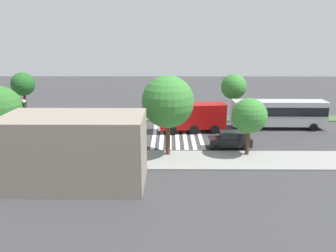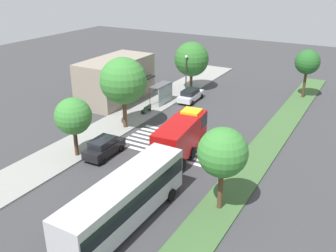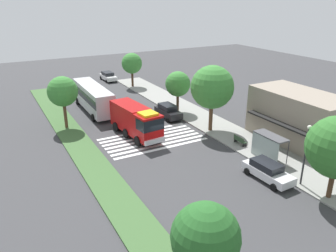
{
  "view_description": "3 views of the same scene",
  "coord_description": "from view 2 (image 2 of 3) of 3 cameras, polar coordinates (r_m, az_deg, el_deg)",
  "views": [
    {
      "loc": [
        -0.78,
        37.51,
        11.32
      ],
      "look_at": [
        -0.48,
        0.48,
        1.17
      ],
      "focal_mm": 34.79,
      "sensor_mm": 36.0,
      "label": 1
    },
    {
      "loc": [
        -31.82,
        -15.96,
        16.48
      ],
      "look_at": [
        -1.03,
        1.49,
        1.6
      ],
      "focal_mm": 40.57,
      "sensor_mm": 36.0,
      "label": 2
    },
    {
      "loc": [
        29.93,
        -15.1,
        15.16
      ],
      "look_at": [
        -1.26,
        1.86,
        1.37
      ],
      "focal_mm": 36.02,
      "sensor_mm": 36.0,
      "label": 3
    }
  ],
  "objects": [
    {
      "name": "ground_plane",
      "position": [
        39.23,
        2.64,
        -2.06
      ],
      "size": [
        120.0,
        120.0,
        0.0
      ],
      "primitive_type": "plane",
      "color": "#38383A"
    },
    {
      "name": "sidewalk",
      "position": [
        43.42,
        -7.52,
        0.4
      ],
      "size": [
        60.0,
        4.82,
        0.14
      ],
      "primitive_type": "cube",
      "color": "gray",
      "rests_on": "ground_plane"
    },
    {
      "name": "median_strip",
      "position": [
        36.74,
        13.42,
        -4.39
      ],
      "size": [
        60.0,
        3.0,
        0.14
      ],
      "primitive_type": "cube",
      "color": "#3D6033",
      "rests_on": "ground_plane"
    },
    {
      "name": "crosswalk",
      "position": [
        37.96,
        1.56,
        -2.92
      ],
      "size": [
        5.85,
        11.16,
        0.01
      ],
      "color": "silver",
      "rests_on": "ground_plane"
    },
    {
      "name": "fire_truck",
      "position": [
        35.37,
        2.08,
        -1.36
      ],
      "size": [
        8.46,
        3.42,
        3.63
      ],
      "rotation": [
        0.0,
        0.0,
        0.11
      ],
      "color": "#A50C0C",
      "rests_on": "ground_plane"
    },
    {
      "name": "parked_car_mid",
      "position": [
        36.0,
        -9.62,
        -3.14
      ],
      "size": [
        4.5,
        2.14,
        1.81
      ],
      "rotation": [
        0.0,
        0.0,
        0.03
      ],
      "color": "black",
      "rests_on": "ground_plane"
    },
    {
      "name": "parked_car_east",
      "position": [
        50.36,
        3.41,
        4.68
      ],
      "size": [
        4.83,
        2.18,
        1.63
      ],
      "rotation": [
        0.0,
        0.0,
        0.04
      ],
      "color": "silver",
      "rests_on": "ground_plane"
    },
    {
      "name": "transit_bus",
      "position": [
        26.08,
        -6.51,
        -10.74
      ],
      "size": [
        11.67,
        2.92,
        3.59
      ],
      "rotation": [
        0.0,
        0.0,
        3.13
      ],
      "color": "#B2B2B7",
      "rests_on": "ground_plane"
    },
    {
      "name": "bus_stop_shelter",
      "position": [
        48.85,
        -0.72,
        5.42
      ],
      "size": [
        3.5,
        1.4,
        2.46
      ],
      "color": "#4C4C51",
      "rests_on": "sidewalk"
    },
    {
      "name": "bench_near_shelter",
      "position": [
        46.05,
        -3.24,
        2.59
      ],
      "size": [
        1.6,
        0.5,
        0.9
      ],
      "color": "#2D472D",
      "rests_on": "sidewalk"
    },
    {
      "name": "street_lamp",
      "position": [
        52.26,
        2.74,
        8.25
      ],
      "size": [
        0.36,
        0.36,
        5.37
      ],
      "color": "#2D2D30",
      "rests_on": "sidewalk"
    },
    {
      "name": "storefront_building",
      "position": [
        50.44,
        -7.84,
        6.86
      ],
      "size": [
        10.72,
        6.16,
        5.6
      ],
      "color": "gray",
      "rests_on": "ground_plane"
    },
    {
      "name": "sidewalk_tree_west",
      "position": [
        35.27,
        -14.06,
        1.41
      ],
      "size": [
        3.4,
        3.4,
        5.6
      ],
      "color": "#47301E",
      "rests_on": "sidewalk"
    },
    {
      "name": "sidewalk_tree_center",
      "position": [
        40.49,
        -6.74,
        6.73
      ],
      "size": [
        5.0,
        5.0,
        7.76
      ],
      "color": "#513823",
      "rests_on": "sidewalk"
    },
    {
      "name": "sidewalk_tree_far_east",
      "position": [
        54.3,
        3.57,
        9.99
      ],
      "size": [
        4.85,
        4.85,
        6.76
      ],
      "color": "#47301E",
      "rests_on": "sidewalk"
    },
    {
      "name": "median_tree_far_west",
      "position": [
        26.52,
        8.21,
        -4.0
      ],
      "size": [
        3.56,
        3.56,
        6.3
      ],
      "color": "#513823",
      "rests_on": "median_strip"
    },
    {
      "name": "median_tree_west",
      "position": [
        53.61,
        20.22,
        8.98
      ],
      "size": [
        3.25,
        3.25,
        6.46
      ],
      "color": "#47301E",
      "rests_on": "median_strip"
    }
  ]
}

